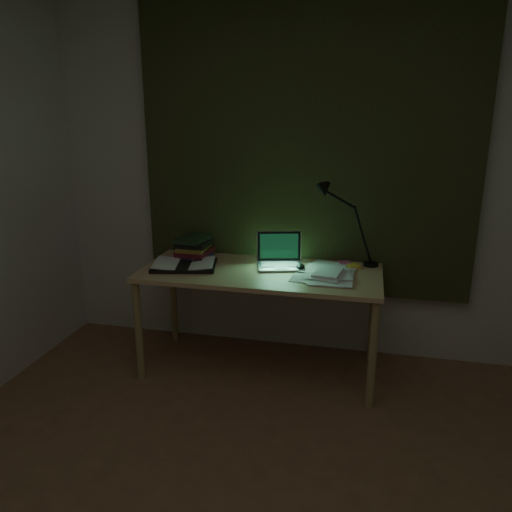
{
  "coord_description": "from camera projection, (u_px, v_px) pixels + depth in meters",
  "views": [
    {
      "loc": [
        0.42,
        -1.33,
        1.67
      ],
      "look_at": [
        -0.22,
        1.47,
        0.82
      ],
      "focal_mm": 35.0,
      "sensor_mm": 36.0,
      "label": 1
    }
  ],
  "objects": [
    {
      "name": "loose_papers",
      "position": [
        319.0,
        272.0,
        3.08
      ],
      "size": [
        0.36,
        0.38,
        0.02
      ],
      "primitive_type": null,
      "rotation": [
        0.0,
        0.0,
        0.03
      ],
      "color": "white",
      "rests_on": "desk"
    },
    {
      "name": "desk",
      "position": [
        260.0,
        321.0,
        3.24
      ],
      "size": [
        1.51,
        0.66,
        0.69
      ],
      "primitive_type": null,
      "color": "tan",
      "rests_on": "floor"
    },
    {
      "name": "book_stack",
      "position": [
        194.0,
        247.0,
        3.39
      ],
      "size": [
        0.22,
        0.26,
        0.16
      ],
      "primitive_type": null,
      "rotation": [
        0.0,
        0.0,
        -0.09
      ],
      "color": "white",
      "rests_on": "desk"
    },
    {
      "name": "wall_back",
      "position": [
        306.0,
        174.0,
        3.32
      ],
      "size": [
        3.5,
        0.0,
        2.5
      ],
      "primitive_type": "cube",
      "color": "beige",
      "rests_on": "ground"
    },
    {
      "name": "sticky_pink",
      "position": [
        345.0,
        263.0,
        3.27
      ],
      "size": [
        0.1,
        0.1,
        0.02
      ],
      "primitive_type": "cube",
      "rotation": [
        0.0,
        0.0,
        0.32
      ],
      "color": "#D6538A",
      "rests_on": "desk"
    },
    {
      "name": "laptop",
      "position": [
        281.0,
        252.0,
        3.18
      ],
      "size": [
        0.37,
        0.4,
        0.21
      ],
      "primitive_type": null,
      "rotation": [
        0.0,
        0.0,
        0.27
      ],
      "color": "#B7B7BC",
      "rests_on": "desk"
    },
    {
      "name": "desk_lamp",
      "position": [
        373.0,
        226.0,
        3.17
      ],
      "size": [
        0.37,
        0.29,
        0.53
      ],
      "primitive_type": null,
      "rotation": [
        0.0,
        0.0,
        -0.06
      ],
      "color": "black",
      "rests_on": "desk"
    },
    {
      "name": "sticky_yellow",
      "position": [
        353.0,
        266.0,
        3.21
      ],
      "size": [
        0.1,
        0.1,
        0.02
      ],
      "primitive_type": "cube",
      "rotation": [
        0.0,
        0.0,
        0.39
      ],
      "color": "yellow",
      "rests_on": "desk"
    },
    {
      "name": "open_textbook",
      "position": [
        184.0,
        265.0,
        3.21
      ],
      "size": [
        0.45,
        0.37,
        0.03
      ],
      "primitive_type": null,
      "rotation": [
        0.0,
        0.0,
        0.22
      ],
      "color": "white",
      "rests_on": "desk"
    },
    {
      "name": "mouse",
      "position": [
        300.0,
        267.0,
        3.17
      ],
      "size": [
        0.07,
        0.09,
        0.03
      ],
      "primitive_type": "ellipsoid",
      "rotation": [
        0.0,
        0.0,
        0.14
      ],
      "color": "black",
      "rests_on": "desk"
    },
    {
      "name": "curtain",
      "position": [
        306.0,
        144.0,
        3.23
      ],
      "size": [
        2.2,
        0.06,
        2.0
      ],
      "primitive_type": "cube",
      "color": "#2F341A",
      "rests_on": "wall_back"
    }
  ]
}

